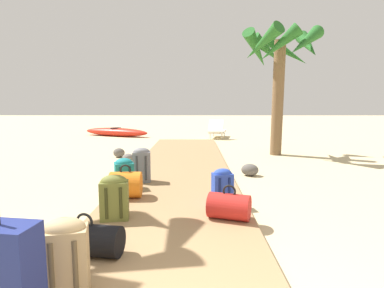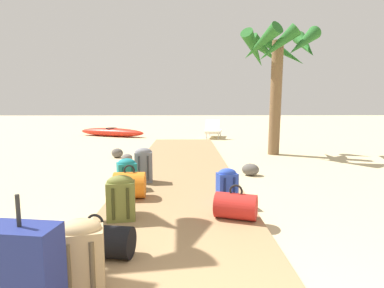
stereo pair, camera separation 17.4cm
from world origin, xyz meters
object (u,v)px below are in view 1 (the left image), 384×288
(duffel_bag_black, at_px, (85,240))
(backpack_teal, at_px, (124,173))
(backpack_grey, at_px, (142,164))
(backpack_tan, at_px, (66,256))
(duffel_bag_red, at_px, (229,206))
(suitcase_navy, at_px, (3,284))
(palm_tree_near_right, at_px, (281,57))
(backpack_olive, at_px, (114,196))
(lounge_chair, at_px, (217,130))
(backpack_blue, at_px, (222,185))
(kayak, at_px, (116,132))
(duffel_bag_orange, at_px, (126,185))

(duffel_bag_black, bearing_deg, backpack_teal, 93.48)
(backpack_grey, bearing_deg, backpack_tan, -89.90)
(duffel_bag_red, distance_m, suitcase_navy, 2.51)
(palm_tree_near_right, bearing_deg, duffel_bag_red, -110.40)
(duffel_bag_red, bearing_deg, suitcase_navy, -127.50)
(backpack_tan, bearing_deg, backpack_teal, 94.33)
(backpack_olive, distance_m, lounge_chair, 9.63)
(backpack_tan, height_order, lounge_chair, lounge_chair)
(backpack_blue, height_order, kayak, backpack_blue)
(lounge_chair, height_order, kayak, lounge_chair)
(duffel_bag_red, xyz_separation_m, suitcase_navy, (-1.53, -1.99, 0.20))
(backpack_tan, bearing_deg, backpack_grey, 90.10)
(backpack_olive, bearing_deg, duffel_bag_black, -92.99)
(palm_tree_near_right, relative_size, kayak, 1.10)
(suitcase_navy, xyz_separation_m, lounge_chair, (2.05, 11.41, -0.11))
(suitcase_navy, bearing_deg, lounge_chair, 79.81)
(suitcase_navy, xyz_separation_m, backpack_teal, (-0.04, 3.35, -0.10))
(duffel_bag_orange, relative_size, backpack_blue, 1.03)
(duffel_bag_orange, relative_size, lounge_chair, 0.31)
(suitcase_navy, height_order, kayak, suitcase_navy)
(backpack_tan, relative_size, palm_tree_near_right, 0.17)
(backpack_tan, xyz_separation_m, duffel_bag_black, (-0.08, 0.63, -0.16))
(backpack_olive, height_order, lounge_chair, lounge_chair)
(duffel_bag_orange, bearing_deg, backpack_grey, 85.01)
(palm_tree_near_right, bearing_deg, backpack_grey, -134.12)
(duffel_bag_red, bearing_deg, backpack_grey, 126.73)
(backpack_tan, xyz_separation_m, backpack_grey, (-0.01, 3.36, 0.01))
(duffel_bag_red, bearing_deg, duffel_bag_black, -147.11)
(backpack_olive, distance_m, duffel_bag_orange, 0.89)
(backpack_olive, relative_size, kayak, 0.17)
(backpack_olive, xyz_separation_m, palm_tree_near_right, (3.30, 5.20, 2.32))
(duffel_bag_black, relative_size, backpack_olive, 1.31)
(duffel_bag_black, xyz_separation_m, palm_tree_near_right, (3.35, 6.10, 2.46))
(lounge_chair, bearing_deg, backpack_teal, -104.51)
(duffel_bag_black, distance_m, palm_tree_near_right, 7.38)
(backpack_blue, height_order, suitcase_navy, suitcase_navy)
(lounge_chair, bearing_deg, duffel_bag_red, -93.19)
(duffel_bag_orange, distance_m, palm_tree_near_right, 5.98)
(backpack_olive, relative_size, backpack_teal, 1.09)
(duffel_bag_black, bearing_deg, lounge_chair, 79.33)
(duffel_bag_red, distance_m, backpack_blue, 0.66)
(backpack_olive, xyz_separation_m, lounge_chair, (1.90, 9.44, -0.04))
(backpack_teal, bearing_deg, backpack_blue, -24.53)
(kayak, bearing_deg, backpack_olive, -76.30)
(backpack_tan, distance_m, lounge_chair, 11.14)
(duffel_bag_orange, relative_size, duffel_bag_red, 0.87)
(backpack_olive, height_order, duffel_bag_orange, backpack_olive)
(backpack_blue, bearing_deg, backpack_tan, -120.84)
(duffel_bag_orange, relative_size, backpack_teal, 0.99)
(suitcase_navy, height_order, palm_tree_near_right, palm_tree_near_right)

